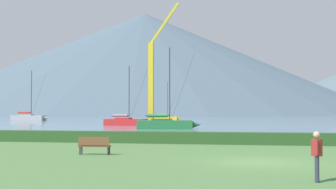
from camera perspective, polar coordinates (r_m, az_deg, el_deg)
name	(u,v)px	position (r m, az deg, el deg)	size (l,w,h in m)	color
ground_plane	(261,162)	(21.20, 11.54, -8.29)	(1000.00, 1000.00, 0.00)	#517A42
harbor_water	(255,118)	(158.08, 10.80, -2.85)	(320.00, 246.00, 0.00)	slate
hedge_line	(259,139)	(32.12, 11.24, -5.41)	(80.00, 1.20, 0.82)	#284C23
sailboat_slip_0	(166,118)	(111.56, -0.25, -2.94)	(6.77, 2.28, 9.46)	gold
sailboat_slip_3	(126,122)	(71.64, -5.23, -3.39)	(7.66, 2.74, 9.36)	red
sailboat_slip_5	(29,117)	(113.99, -16.95, -2.74)	(9.15, 2.94, 11.95)	#9E9EA3
sailboat_slip_7	(166,124)	(58.20, -0.28, -3.66)	(8.24, 3.36, 10.41)	#236B38
park_bench_near_path	(94,145)	(24.55, -9.17, -6.19)	(1.70, 0.58, 0.95)	brown
person_seated_viewer	(317,152)	(15.74, 18.06, -6.85)	(0.36, 0.57, 1.65)	#2D3347
dock_crane	(152,88)	(73.56, -1.99, 0.87)	(5.61, 2.00, 19.70)	#333338
distant_hill_central_peak	(144,64)	(323.17, -2.96, 3.86)	(313.91, 313.91, 71.12)	#4C6070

